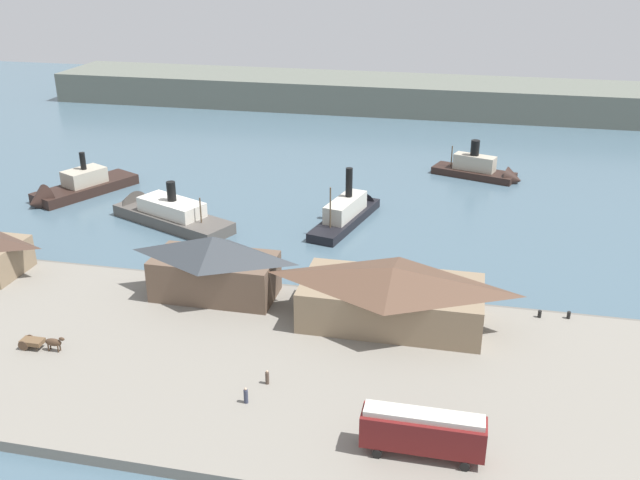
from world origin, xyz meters
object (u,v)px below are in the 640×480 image
ferry_shed_west_terminal (392,294)px  mooring_post_center_east (540,314)px  horse_cart (41,342)px  street_tram (423,431)px  ferry_departing_north (350,211)px  ferry_shed_central_terminal (214,266)px  ferry_near_quay (161,212)px  mooring_post_east (569,315)px  ferry_moored_east (484,171)px  ferry_approaching_west (74,189)px  pedestrian_walking_west (267,378)px  pedestrian_by_tram (246,396)px

ferry_shed_west_terminal → mooring_post_center_east: bearing=15.4°
horse_cart → mooring_post_center_east: size_ratio=6.05×
street_tram → mooring_post_center_east: size_ratio=12.14×
ferry_departing_north → street_tram: bearing=-73.9°
ferry_shed_central_terminal → ferry_near_quay: ferry_shed_central_terminal is taller
mooring_post_east → ferry_moored_east: bearing=100.3°
ferry_approaching_west → pedestrian_walking_west: bearing=-44.5°
ferry_near_quay → street_tram: bearing=-46.8°
ferry_shed_west_terminal → mooring_post_east: ferry_shed_west_terminal is taller
ferry_departing_north → ferry_shed_west_terminal: bearing=-72.2°
ferry_approaching_west → street_tram: bearing=-40.6°
mooring_post_east → horse_cart: bearing=-161.2°
pedestrian_walking_west → pedestrian_by_tram: (-1.15, -3.57, 0.06)m
ferry_shed_central_terminal → street_tram: (28.46, -25.06, -1.56)m
ferry_shed_west_terminal → street_tram: size_ratio=1.99×
ferry_shed_central_terminal → mooring_post_center_east: 40.67m
ferry_shed_west_terminal → horse_cart: 40.28m
horse_cart → pedestrian_by_tram: bearing=-10.2°
pedestrian_walking_west → ferry_moored_east: (21.49, 78.06, -0.48)m
street_tram → ferry_approaching_west: bearing=139.4°
mooring_post_east → ferry_approaching_west: size_ratio=0.04×
ferry_shed_central_terminal → ferry_shed_west_terminal: ferry_shed_central_terminal is taller
pedestrian_walking_west → mooring_post_east: bearing=33.3°
ferry_departing_north → ferry_near_quay: ferry_departing_north is taller
pedestrian_by_tram → ferry_moored_east: size_ratio=0.10×
pedestrian_by_tram → ferry_near_quay: bearing=122.7°
mooring_post_east → ferry_approaching_west: (-83.52, 29.93, -0.22)m
horse_cart → ferry_moored_east: (48.08, 77.07, -0.67)m
ferry_shed_west_terminal → ferry_departing_north: 36.63m
ferry_shed_west_terminal → ferry_near_quay: size_ratio=0.87×
horse_cart → pedestrian_by_tram: (25.44, -4.56, -0.13)m
street_tram → mooring_post_center_east: street_tram is taller
ferry_shed_west_terminal → street_tram: (5.62, -23.12, -1.01)m
ferry_shed_central_terminal → ferry_near_quay: size_ratio=0.64×
ferry_shed_west_terminal → ferry_moored_east: ferry_shed_west_terminal is taller
pedestrian_by_tram → ferry_approaching_west: size_ratio=0.08×
pedestrian_by_tram → ferry_near_quay: ferry_near_quay is taller
pedestrian_by_tram → mooring_post_center_east: (29.56, 24.00, -0.35)m
ferry_shed_central_terminal → horse_cart: (-14.60, -16.56, -3.23)m
pedestrian_walking_west → pedestrian_by_tram: bearing=-107.8°
ferry_shed_west_terminal → ferry_near_quay: (-41.95, 27.53, -3.29)m
ferry_shed_central_terminal → ferry_approaching_west: size_ratio=0.73×
mooring_post_center_east → ferry_approaching_west: (-80.10, 30.41, -0.22)m
mooring_post_center_east → ferry_near_quay: size_ratio=0.04×
ferry_shed_west_terminal → ferry_near_quay: bearing=146.7°
pedestrian_walking_west → ferry_departing_north: (-0.28, 50.35, -0.34)m
pedestrian_by_tram → mooring_post_center_east: bearing=39.1°
horse_cart → ferry_moored_east: 90.84m
ferry_moored_east → ferry_departing_north: bearing=-128.2°
ferry_near_quay → pedestrian_by_tram: bearing=-57.3°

